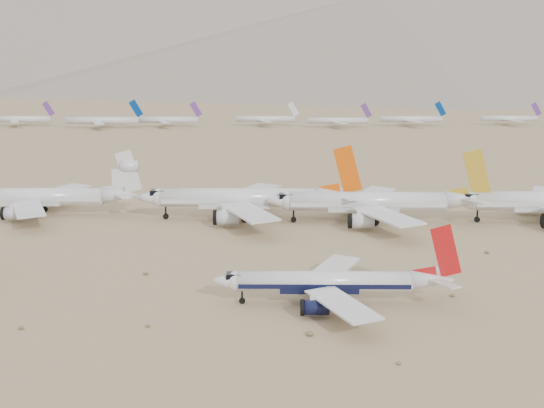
{
  "coord_description": "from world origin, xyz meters",
  "views": [
    {
      "loc": [
        -5.12,
        -122.65,
        40.14
      ],
      "look_at": [
        -7.0,
        48.63,
        7.0
      ],
      "focal_mm": 50.0,
      "sensor_mm": 36.0,
      "label": 1
    }
  ],
  "objects": [
    {
      "name": "main_airliner",
      "position": [
        3.9,
        -2.5,
        3.75
      ],
      "size": [
        38.66,
        37.76,
        13.64
      ],
      "color": "silver",
      "rests_on": "ground"
    },
    {
      "name": "ground",
      "position": [
        0.0,
        0.0,
        0.0
      ],
      "size": [
        7000.0,
        7000.0,
        0.0
      ],
      "primitive_type": "plane",
      "color": "#907B54",
      "rests_on": "ground"
    },
    {
      "name": "desert_scrub",
      "position": [
        2.51,
        -27.2,
        0.29
      ],
      "size": [
        261.14,
        121.67,
        0.65
      ],
      "color": "brown",
      "rests_on": "ground"
    },
    {
      "name": "row2_white_trijet",
      "position": [
        -66.11,
        68.95,
        4.97
      ],
      "size": [
        48.45,
        47.35,
        17.17
      ],
      "color": "silver",
      "rests_on": "ground"
    },
    {
      "name": "distant_storage_row",
      "position": [
        -17.38,
        326.78,
        4.37
      ],
      "size": [
        515.25,
        59.34,
        14.98
      ],
      "color": "silver",
      "rests_on": "ground"
    },
    {
      "name": "row2_gold_tail",
      "position": [
        18.68,
        60.84,
        5.17
      ],
      "size": [
        51.97,
        50.83,
        18.51
      ],
      "color": "silver",
      "rests_on": "ground"
    },
    {
      "name": "row2_orange_tail",
      "position": [
        -13.17,
        64.41,
        5.32
      ],
      "size": [
        53.14,
        51.99,
        18.96
      ],
      "color": "silver",
      "rests_on": "ground"
    }
  ]
}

